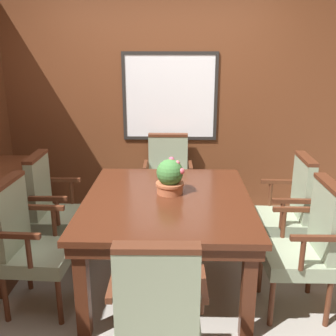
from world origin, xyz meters
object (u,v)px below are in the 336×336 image
object	(u,v)px
dining_table	(168,209)
chair_head_near	(158,314)
potted_plant	(170,177)
chair_left_far	(53,206)
chair_right_far	(288,208)
chair_left_near	(28,240)
chair_right_near	(307,243)
chair_head_far	(168,179)

from	to	relation	value
dining_table	chair_head_near	bearing A→B (deg)	-90.99
dining_table	potted_plant	distance (m)	0.26
chair_left_far	chair_right_far	distance (m)	2.10
chair_left_near	chair_right_near	size ratio (longest dim) A/B	1.00
dining_table	chair_head_near	xyz separation A→B (m)	(-0.02, -1.14, -0.12)
chair_left_far	chair_head_near	distance (m)	1.79
chair_left_near	potted_plant	distance (m)	1.18
chair_left_far	chair_head_near	world-z (taller)	same
dining_table	chair_head_far	distance (m)	1.12
potted_plant	dining_table	bearing A→B (deg)	-99.39
chair_head_far	chair_right_near	bearing A→B (deg)	-54.64
dining_table	chair_right_near	size ratio (longest dim) A/B	1.49
chair_head_near	potted_plant	distance (m)	1.30
chair_head_far	chair_right_far	size ratio (longest dim) A/B	1.00
chair_right_far	chair_head_near	distance (m)	1.82
chair_right_near	chair_right_far	world-z (taller)	same
chair_left_near	chair_head_far	world-z (taller)	same
chair_left_near	chair_right_far	xyz separation A→B (m)	(2.08, 0.66, 0.00)
chair_head_far	potted_plant	bearing A→B (deg)	-88.42
chair_right_far	chair_left_far	bearing A→B (deg)	-88.89
chair_head_far	chair_right_far	world-z (taller)	same
chair_head_far	potted_plant	distance (m)	1.07
dining_table	potted_plant	world-z (taller)	potted_plant
chair_right_near	potted_plant	size ratio (longest dim) A/B	3.41
chair_head_far	chair_right_far	xyz separation A→B (m)	(1.09, -0.78, 0.00)
chair_left_near	chair_right_near	world-z (taller)	same
chair_left_near	chair_left_far	distance (m)	0.66
chair_right_far	potted_plant	size ratio (longest dim) A/B	3.41
chair_head_far	chair_left_near	bearing A→B (deg)	-125.36
chair_left_near	chair_right_far	distance (m)	2.18
chair_right_far	chair_head_near	size ratio (longest dim) A/B	1.00
chair_right_near	potted_plant	xyz separation A→B (m)	(-1.01, 0.43, 0.36)
chair_head_near	potted_plant	world-z (taller)	potted_plant
chair_head_near	potted_plant	bearing A→B (deg)	-92.65
dining_table	chair_right_far	bearing A→B (deg)	17.25
dining_table	chair_right_far	xyz separation A→B (m)	(1.06, 0.33, -0.12)
chair_left_far	potted_plant	distance (m)	1.14
chair_right_near	dining_table	bearing A→B (deg)	-107.77
chair_left_near	potted_plant	xyz separation A→B (m)	(1.04, 0.44, 0.36)
chair_head_far	potted_plant	world-z (taller)	potted_plant
chair_left_far	chair_head_far	distance (m)	1.28
chair_left_far	chair_right_near	xyz separation A→B (m)	(2.06, -0.65, 0.00)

